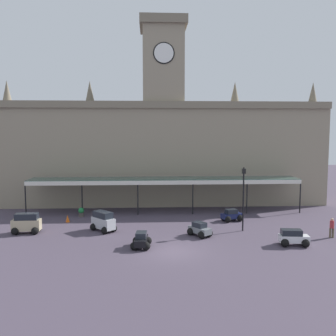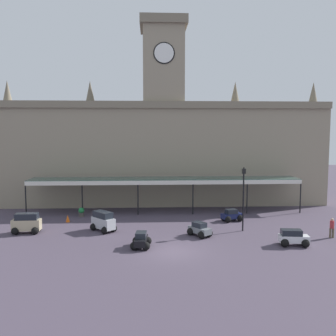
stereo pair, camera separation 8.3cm
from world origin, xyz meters
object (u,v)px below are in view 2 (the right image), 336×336
car_white_estate (293,238)px  pedestrian_beside_cars (332,227)px  victorian_lamppost (243,192)px  traffic_cone (68,218)px  car_navy_sedan (232,216)px  car_silver_van (103,222)px  car_grey_sedan (200,230)px  planter_by_canopy (81,212)px  car_black_sedan (141,241)px  car_beige_van (27,224)px

car_white_estate → pedestrian_beside_cars: (4.05, 1.93, 0.34)m
victorian_lamppost → traffic_cone: victorian_lamppost is taller
car_navy_sedan → car_silver_van: bearing=-165.7°
car_grey_sedan → planter_by_canopy: 13.82m
car_navy_sedan → traffic_cone: (-16.22, 0.33, -0.14)m
traffic_cone → car_navy_sedan: bearing=-1.2°
car_navy_sedan → pedestrian_beside_cars: bearing=-41.0°
pedestrian_beside_cars → victorian_lamppost: (-6.91, 2.48, 2.60)m
pedestrian_beside_cars → victorian_lamppost: victorian_lamppost is taller
victorian_lamppost → car_white_estate: bearing=-57.1°
car_grey_sedan → car_white_estate: size_ratio=0.96×
car_grey_sedan → car_black_sedan: bearing=-149.9°
car_white_estate → victorian_lamppost: (-2.86, 4.41, 2.94)m
car_white_estate → pedestrian_beside_cars: 4.50m
car_grey_sedan → car_beige_van: (-15.02, 1.63, 0.30)m
car_beige_van → traffic_cone: bearing=54.9°
car_silver_van → car_black_sedan: size_ratio=1.19×
car_silver_van → car_black_sedan: car_silver_van is taller
car_white_estate → car_black_sedan: car_white_estate is taller
victorian_lamppost → planter_by_canopy: bearing=157.8°
car_grey_sedan → car_black_sedan: same height
traffic_cone → planter_by_canopy: planter_by_canopy is taller
pedestrian_beside_cars → planter_by_canopy: 24.08m
car_beige_van → victorian_lamppost: bearing=-0.5°
car_white_estate → car_black_sedan: (-11.84, 0.11, -0.06)m
car_silver_van → car_white_estate: bearing=-17.9°
car_grey_sedan → car_silver_van: (-8.40, 1.99, 0.30)m
car_silver_van → car_navy_sedan: size_ratio=1.14×
car_navy_sedan → planter_by_canopy: (-15.32, 2.65, -0.01)m
car_navy_sedan → car_black_sedan: size_ratio=1.05×
car_beige_van → car_black_sedan: (10.11, -4.48, -0.30)m
victorian_lamppost → car_beige_van: bearing=179.5°
car_beige_van → pedestrian_beside_cars: 26.14m
car_beige_van → car_white_estate: car_beige_van is taller
car_white_estate → car_navy_sedan: car_white_estate is taller
car_beige_van → planter_by_canopy: (3.60, 6.15, -0.32)m
car_silver_van → planter_by_canopy: bearing=117.5°
pedestrian_beside_cars → car_beige_van: bearing=174.2°
car_grey_sedan → car_black_sedan: 5.67m
car_grey_sedan → pedestrian_beside_cars: size_ratio=1.35×
car_beige_van → car_black_sedan: size_ratio=1.14×
car_grey_sedan → car_navy_sedan: size_ratio=1.01×
car_white_estate → pedestrian_beside_cars: size_ratio=1.41×
victorian_lamppost → planter_by_canopy: (-15.50, 6.32, -3.02)m
car_silver_van → traffic_cone: 5.25m
planter_by_canopy → car_white_estate: bearing=-30.3°
car_navy_sedan → car_white_estate: bearing=-69.4°
car_black_sedan → planter_by_canopy: (-6.51, 10.63, -0.01)m
car_grey_sedan → victorian_lamppost: bearing=19.6°
car_black_sedan → pedestrian_beside_cars: bearing=6.5°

